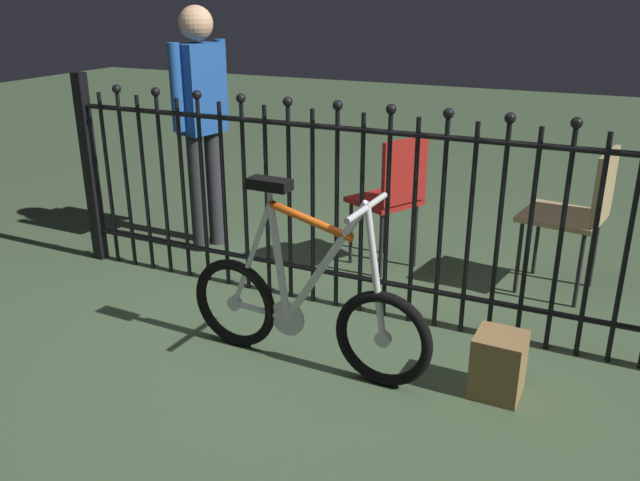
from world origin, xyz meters
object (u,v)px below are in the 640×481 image
chair_red (393,192)px  display_crate (498,365)px  bicycle (304,307)px  chair_tan (579,208)px  person_visitor (201,110)px

chair_red → display_crate: chair_red is taller
bicycle → display_crate: bearing=8.2°
chair_tan → person_visitor: size_ratio=0.54×
bicycle → display_crate: (0.88, 0.13, -0.15)m
display_crate → bicycle: bearing=-171.8°
chair_tan → person_visitor: 2.41m
chair_red → display_crate: bearing=-52.0°
bicycle → person_visitor: bearing=139.1°
display_crate → chair_tan: bearing=81.5°
chair_tan → display_crate: 1.31m
bicycle → person_visitor: 1.83m
chair_red → person_visitor: (-1.28, -0.15, 0.44)m
chair_red → person_visitor: bearing=-173.3°
bicycle → person_visitor: person_visitor is taller
bicycle → chair_tan: (1.07, 1.36, 0.23)m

